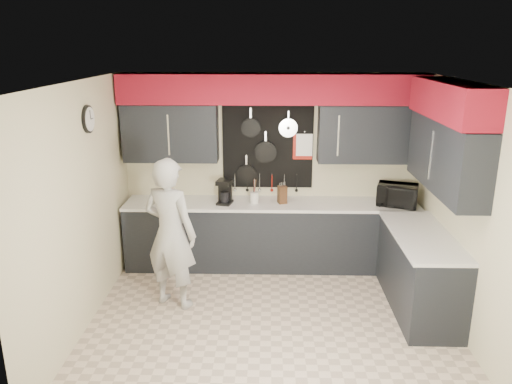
{
  "coord_description": "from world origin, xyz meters",
  "views": [
    {
      "loc": [
        -0.04,
        -4.9,
        2.97
      ],
      "look_at": [
        -0.18,
        0.5,
        1.35
      ],
      "focal_mm": 35.0,
      "sensor_mm": 36.0,
      "label": 1
    }
  ],
  "objects_px": {
    "microwave": "(397,195)",
    "utensil_crock": "(254,197)",
    "coffee_maker": "(225,191)",
    "knife_block": "(282,195)",
    "person": "(170,234)"
  },
  "relations": [
    {
      "from": "microwave",
      "to": "person",
      "type": "bearing_deg",
      "value": -142.82
    },
    {
      "from": "coffee_maker",
      "to": "person",
      "type": "bearing_deg",
      "value": -103.96
    },
    {
      "from": "microwave",
      "to": "coffee_maker",
      "type": "relative_size",
      "value": 1.55
    },
    {
      "from": "coffee_maker",
      "to": "microwave",
      "type": "bearing_deg",
      "value": 12.57
    },
    {
      "from": "utensil_crock",
      "to": "person",
      "type": "height_order",
      "value": "person"
    },
    {
      "from": "utensil_crock",
      "to": "coffee_maker",
      "type": "bearing_deg",
      "value": -176.13
    },
    {
      "from": "person",
      "to": "coffee_maker",
      "type": "bearing_deg",
      "value": -94.74
    },
    {
      "from": "knife_block",
      "to": "person",
      "type": "relative_size",
      "value": 0.13
    },
    {
      "from": "knife_block",
      "to": "person",
      "type": "xyz_separation_m",
      "value": [
        -1.3,
        -1.05,
        -0.15
      ]
    },
    {
      "from": "knife_block",
      "to": "utensil_crock",
      "type": "height_order",
      "value": "knife_block"
    },
    {
      "from": "microwave",
      "to": "coffee_maker",
      "type": "bearing_deg",
      "value": -163.36
    },
    {
      "from": "microwave",
      "to": "utensil_crock",
      "type": "height_order",
      "value": "microwave"
    },
    {
      "from": "utensil_crock",
      "to": "coffee_maker",
      "type": "relative_size",
      "value": 0.45
    },
    {
      "from": "utensil_crock",
      "to": "coffee_maker",
      "type": "height_order",
      "value": "coffee_maker"
    },
    {
      "from": "coffee_maker",
      "to": "knife_block",
      "type": "bearing_deg",
      "value": 14.71
    }
  ]
}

